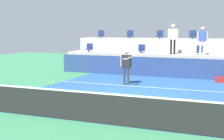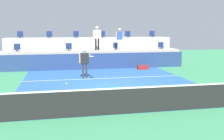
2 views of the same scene
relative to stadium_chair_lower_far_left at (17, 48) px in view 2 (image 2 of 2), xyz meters
The scene contains 22 objects.
ground_plane 9.11m from the stadium_chair_lower_far_left, 53.52° to the right, with size 40.00×40.00×0.00m, color #388456.
court_inner_paint 8.34m from the stadium_chair_lower_far_left, 49.37° to the right, with size 9.00×10.00×0.01m, color #285693.
court_service_line 7.35m from the stadium_chair_lower_far_left, 42.11° to the right, with size 9.00×0.06×0.00m, color white.
tennis_net 12.48m from the stadium_chair_lower_far_left, 64.54° to the right, with size 10.48×0.08×1.07m.
sponsor_backboard 5.56m from the stadium_chair_lower_far_left, 12.99° to the right, with size 13.00×0.16×1.10m, color navy.
seating_tier_lower 5.41m from the stadium_chair_lower_far_left, ahead, with size 13.00×1.80×1.25m, color #ADAAA3.
seating_tier_upper 5.68m from the stadium_chair_lower_far_left, 19.24° to the left, with size 13.00×1.80×2.10m, color #ADAAA3.
stadium_chair_lower_far_left is the anchor object (origin of this frame).
stadium_chair_lower_left 3.59m from the stadium_chair_lower_far_left, ahead, with size 0.44×0.40×0.52m.
stadium_chair_lower_right 7.13m from the stadium_chair_lower_far_left, ahead, with size 0.44×0.40×0.52m.
stadium_chair_lower_far_right 10.73m from the stadium_chair_lower_far_left, ahead, with size 0.44×0.40×0.52m.
stadium_chair_upper_far_left 1.99m from the stadium_chair_lower_far_left, 89.40° to the left, with size 0.44×0.40×0.52m.
stadium_chair_upper_left 2.96m from the stadium_chair_lower_far_left, 39.43° to the left, with size 0.44×0.40×0.52m.
stadium_chair_upper_mid_left 4.70m from the stadium_chair_lower_far_left, 22.91° to the left, with size 0.44×0.40×0.52m.
stadium_chair_upper_mid_right 6.69m from the stadium_chair_lower_far_left, 15.73° to the left, with size 0.44×0.40×0.52m.
stadium_chair_upper_right 8.75m from the stadium_chair_lower_far_left, 11.93° to the left, with size 0.44×0.40×0.52m.
stadium_chair_upper_far_right 10.83m from the stadium_chair_lower_far_left, ahead, with size 0.44×0.40×0.52m.
tennis_player 6.28m from the stadium_chair_lower_far_left, 46.99° to the right, with size 0.72×1.19×1.73m.
spectator_in_grey 5.69m from the stadium_chair_lower_far_left, ahead, with size 0.61×0.24×1.75m.
spectator_leaning_on_rail 7.33m from the stadium_chair_lower_far_left, ahead, with size 0.57×0.23×1.59m.
tennis_ball 9.76m from the stadium_chair_lower_far_left, 71.55° to the right, with size 0.07×0.07×0.07m.
equipment_bag 8.92m from the stadium_chair_lower_far_left, 13.61° to the right, with size 0.76×0.28×0.30m, color maroon.
Camera 2 is at (-2.56, -12.26, 2.85)m, focal length 42.46 mm.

